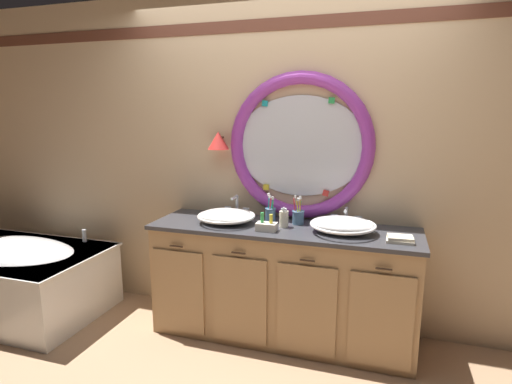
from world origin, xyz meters
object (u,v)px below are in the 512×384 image
(bathtub, at_px, (16,275))
(sink_basin_right, at_px, (343,225))
(toothbrush_holder_left, at_px, (270,214))
(sink_basin_left, at_px, (226,216))
(soap_dispenser, at_px, (284,218))
(folded_hand_towel, at_px, (400,239))
(toothbrush_holder_right, at_px, (298,216))
(toiletry_basket, at_px, (267,226))

(bathtub, relative_size, sink_basin_right, 3.23)
(toothbrush_holder_left, bearing_deg, sink_basin_left, -157.35)
(soap_dispenser, height_order, folded_hand_towel, soap_dispenser)
(sink_basin_right, bearing_deg, soap_dispenser, 177.35)
(toothbrush_holder_left, height_order, folded_hand_towel, toothbrush_holder_left)
(sink_basin_left, xyz_separation_m, soap_dispenser, (0.44, 0.02, 0.01))
(bathtub, distance_m, sink_basin_right, 2.75)
(soap_dispenser, bearing_deg, toothbrush_holder_right, 52.86)
(sink_basin_left, distance_m, toothbrush_holder_right, 0.54)
(sink_basin_left, distance_m, toiletry_basket, 0.37)
(folded_hand_towel, bearing_deg, toiletry_basket, -178.36)
(toothbrush_holder_right, distance_m, soap_dispenser, 0.14)
(sink_basin_left, xyz_separation_m, sink_basin_right, (0.87, 0.00, 0.01))
(folded_hand_towel, bearing_deg, bathtub, -176.17)
(soap_dispenser, bearing_deg, toiletry_basket, -124.94)
(sink_basin_right, bearing_deg, sink_basin_left, 180.00)
(bathtub, bearing_deg, folded_hand_towel, 3.83)
(soap_dispenser, bearing_deg, sink_basin_right, -2.65)
(folded_hand_towel, bearing_deg, soap_dispenser, 172.47)
(sink_basin_left, relative_size, sink_basin_right, 0.97)
(sink_basin_right, xyz_separation_m, soap_dispenser, (-0.43, 0.02, 0.01))
(soap_dispenser, relative_size, folded_hand_towel, 0.87)
(bathtub, height_order, toiletry_basket, toiletry_basket)
(soap_dispenser, distance_m, toiletry_basket, 0.16)
(folded_hand_towel, bearing_deg, sink_basin_right, 167.08)
(sink_basin_right, distance_m, folded_hand_towel, 0.39)
(sink_basin_left, xyz_separation_m, toothbrush_holder_left, (0.31, 0.13, 0.01))
(bathtub, height_order, sink_basin_left, sink_basin_left)
(bathtub, distance_m, folded_hand_towel, 3.10)
(sink_basin_left, bearing_deg, toothbrush_holder_right, 13.88)
(toothbrush_holder_right, bearing_deg, folded_hand_towel, -16.72)
(bathtub, distance_m, soap_dispenser, 2.34)
(bathtub, xyz_separation_m, folded_hand_towel, (3.05, 0.20, 0.55))
(bathtub, distance_m, toothbrush_holder_left, 2.24)
(toothbrush_holder_left, xyz_separation_m, toothbrush_holder_right, (0.21, 0.00, -0.00))
(sink_basin_right, height_order, toiletry_basket, toiletry_basket)
(toothbrush_holder_left, bearing_deg, soap_dispenser, -39.76)
(toothbrush_holder_left, distance_m, soap_dispenser, 0.17)
(toothbrush_holder_left, bearing_deg, folded_hand_towel, -13.00)
(toothbrush_holder_right, bearing_deg, toiletry_basket, -125.95)
(toothbrush_holder_right, bearing_deg, sink_basin_left, -166.12)
(toiletry_basket, bearing_deg, folded_hand_towel, 1.64)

